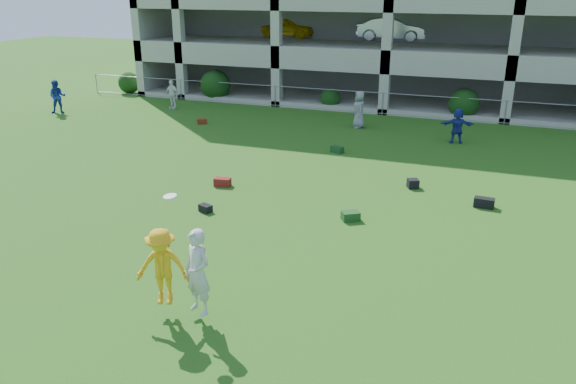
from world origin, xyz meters
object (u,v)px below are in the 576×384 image
at_px(crate_d, 413,183).
at_px(frisbee_contest, 174,268).
at_px(bystander_a, 58,97).
at_px(bystander_b, 172,94).
at_px(bystander_d, 457,126).
at_px(bystander_c, 359,109).

distance_m(crate_d, frisbee_contest, 10.20).
xyz_separation_m(bystander_a, bystander_b, (5.03, 3.10, -0.09)).
relative_size(bystander_a, bystander_d, 1.15).
distance_m(bystander_a, frisbee_contest, 21.72).
bearing_deg(bystander_c, crate_d, -0.59).
bearing_deg(bystander_a, bystander_d, -30.74).
height_order(bystander_b, bystander_d, bystander_b).
bearing_deg(bystander_a, bystander_c, -25.36).
xyz_separation_m(bystander_c, frisbee_contest, (0.32, -17.13, 0.25)).
xyz_separation_m(bystander_a, bystander_d, (20.22, 1.18, -0.11)).
distance_m(bystander_c, crate_d, 8.46).
bearing_deg(frisbee_contest, crate_d, 70.49).
bearing_deg(bystander_c, bystander_b, -120.50).
relative_size(bystander_a, crate_d, 4.95).
bearing_deg(crate_d, bystander_b, 150.00).
bearing_deg(bystander_c, frisbee_contest, -25.64).
relative_size(bystander_a, bystander_b, 1.11).
relative_size(bystander_a, frisbee_contest, 0.72).
bearing_deg(crate_d, frisbee_contest, -109.51).
height_order(bystander_d, crate_d, bystander_d).
bearing_deg(bystander_a, frisbee_contest, -76.80).
relative_size(bystander_c, crate_d, 5.00).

